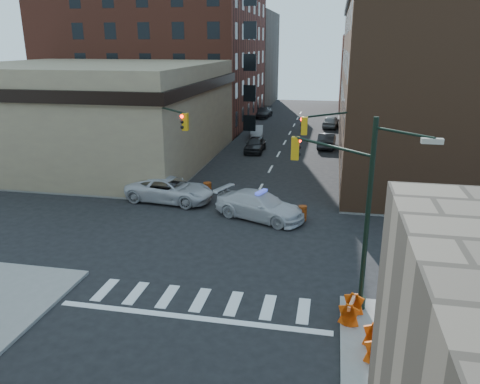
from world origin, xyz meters
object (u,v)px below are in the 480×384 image
at_px(police_car, 260,206).
at_px(parked_car_enear, 327,140).
at_px(pickup, 170,189).
at_px(barricade_se_a, 351,310).
at_px(barrel_bank, 207,190).
at_px(barrel_road, 302,213).
at_px(parked_car_wfar, 257,131).
at_px(barricade_nw_a, 135,187).
at_px(parked_car_wnear, 255,144).
at_px(pedestrian_b, 125,172).
at_px(pedestrian_a, 151,171).

bearing_deg(police_car, parked_car_enear, 11.70).
distance_m(police_car, parked_car_enear, 22.75).
relative_size(pickup, barricade_se_a, 5.03).
relative_size(barrel_bank, barricade_se_a, 0.88).
xyz_separation_m(barrel_road, barricade_se_a, (2.72, -11.16, 0.13)).
bearing_deg(parked_car_wfar, barricade_nw_a, -109.83).
relative_size(parked_car_wnear, parked_car_enear, 0.94).
height_order(pickup, pedestrian_b, pedestrian_b).
xyz_separation_m(pedestrian_b, barricade_nw_a, (1.69, -1.96, -0.53)).
bearing_deg(pedestrian_b, barricade_se_a, -47.41).
height_order(pickup, barricade_nw_a, pickup).
relative_size(pickup, parked_car_enear, 1.28).
relative_size(police_car, pickup, 0.96).
distance_m(parked_car_enear, barrel_road, 22.31).
bearing_deg(barrel_road, parked_car_enear, 87.40).
distance_m(parked_car_wnear, pedestrian_b, 16.10).
distance_m(pickup, parked_car_wfar, 24.89).
relative_size(police_car, pedestrian_b, 3.14).
xyz_separation_m(parked_car_wnear, barricade_nw_a, (-6.34, -15.91, -0.21)).
bearing_deg(pedestrian_a, barrel_bank, -14.60).
height_order(pickup, barrel_bank, pickup).
xyz_separation_m(pedestrian_b, barricade_se_a, (16.93, -16.03, -0.48)).
relative_size(parked_car_wfar, barricade_se_a, 3.33).
bearing_deg(pickup, barricade_nw_a, 79.81).
bearing_deg(parked_car_wnear, barricade_nw_a, -111.31).
bearing_deg(parked_car_enear, pedestrian_a, 54.74).
height_order(parked_car_wnear, parked_car_wfar, parked_car_wnear).
bearing_deg(barricade_se_a, police_car, 39.92).
distance_m(parked_car_wnear, barrel_road, 19.81).
height_order(barrel_road, barrel_bank, barrel_bank).
bearing_deg(barricade_nw_a, pedestrian_a, 71.58).
distance_m(parked_car_wnear, barricade_nw_a, 17.13).
xyz_separation_m(barrel_road, barrel_bank, (-7.14, 3.46, 0.06)).
bearing_deg(barricade_nw_a, parked_car_wfar, 64.88).
xyz_separation_m(parked_car_wnear, barrel_road, (6.18, -18.82, -0.29)).
bearing_deg(barrel_road, barricade_nw_a, 166.91).
height_order(police_car, pedestrian_b, pedestrian_b).
bearing_deg(parked_car_enear, parked_car_wfar, -25.27).
bearing_deg(pedestrian_a, barricade_nw_a, -88.29).
bearing_deg(barrel_bank, barricade_nw_a, -174.17).
distance_m(police_car, barrel_road, 2.74).
bearing_deg(parked_car_wfar, parked_car_wnear, -89.46).
bearing_deg(barricade_se_a, pedestrian_a, 55.61).
bearing_deg(parked_car_wnear, barricade_se_a, -73.04).
distance_m(police_car, parked_car_wnear, 19.29).
height_order(pedestrian_a, barrel_road, pedestrian_a).
height_order(police_car, parked_car_enear, police_car).
distance_m(pickup, parked_car_wnear, 17.14).
bearing_deg(police_car, barrel_bank, 71.89).
bearing_deg(parked_car_wfar, parked_car_enear, -35.91).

